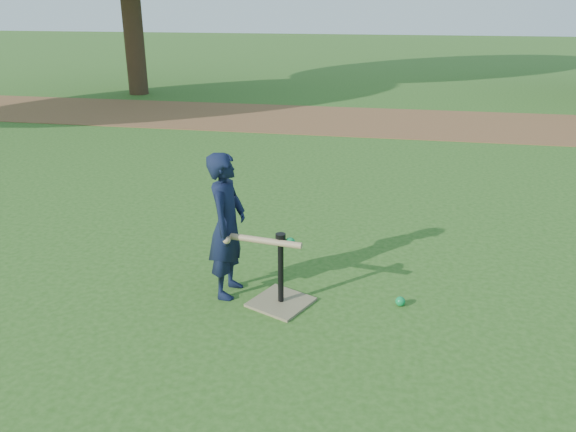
# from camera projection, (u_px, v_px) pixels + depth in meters

# --- Properties ---
(ground) EXTENTS (80.00, 80.00, 0.00)m
(ground) POSITION_uv_depth(u_px,v_px,m) (287.00, 298.00, 4.66)
(ground) COLOR #285116
(ground) RESTS_ON ground
(dirt_strip) EXTENTS (24.00, 3.00, 0.01)m
(dirt_strip) POSITION_uv_depth(u_px,v_px,m) (358.00, 121.00, 11.53)
(dirt_strip) COLOR brown
(dirt_strip) RESTS_ON ground
(child) EXTENTS (0.30, 0.45, 1.21)m
(child) POSITION_uv_depth(u_px,v_px,m) (227.00, 226.00, 4.53)
(child) COLOR black
(child) RESTS_ON ground
(wiffle_ball_ground) EXTENTS (0.08, 0.08, 0.08)m
(wiffle_ball_ground) POSITION_uv_depth(u_px,v_px,m) (400.00, 301.00, 4.52)
(wiffle_ball_ground) COLOR #0B7F39
(wiffle_ball_ground) RESTS_ON ground
(batting_tee) EXTENTS (0.57, 0.57, 0.61)m
(batting_tee) POSITION_uv_depth(u_px,v_px,m) (281.00, 291.00, 4.53)
(batting_tee) COLOR #7B6F4E
(batting_tee) RESTS_ON ground
(swing_action) EXTENTS (0.63, 0.15, 0.08)m
(swing_action) POSITION_uv_depth(u_px,v_px,m) (266.00, 241.00, 4.38)
(swing_action) COLOR tan
(swing_action) RESTS_ON ground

